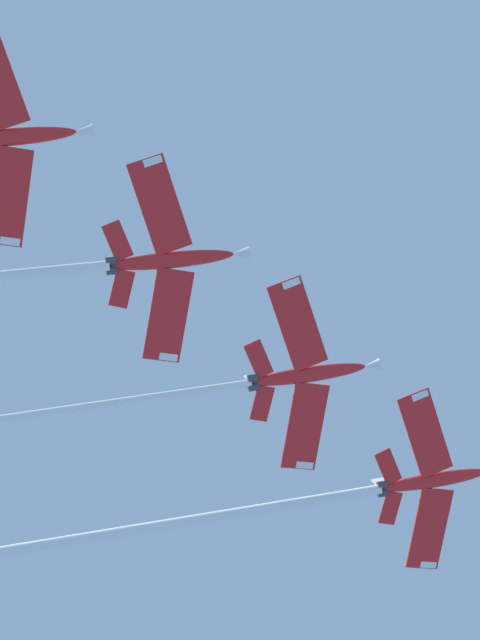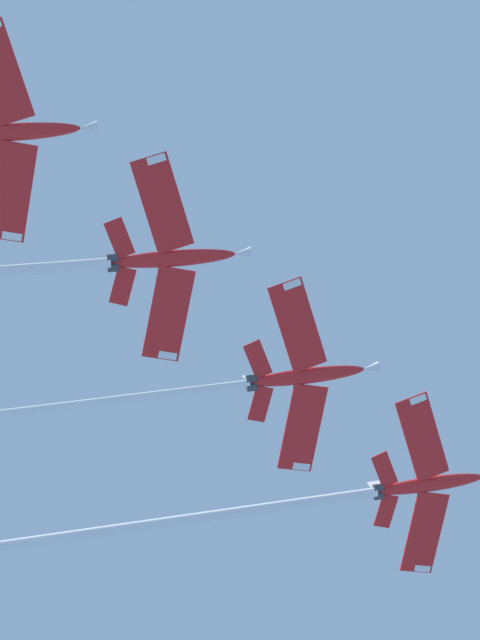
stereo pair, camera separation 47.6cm
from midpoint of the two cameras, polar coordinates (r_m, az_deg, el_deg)
The scene contains 3 objects.
jet_lead at distance 112.36m, azimuth 3.92°, elevation -9.47°, with size 44.96×37.28×13.97m.
jet_second at distance 106.45m, azimuth 0.28°, elevation -3.39°, with size 38.60×32.50×12.55m.
jet_third at distance 101.73m, azimuth -9.39°, elevation 2.59°, with size 38.86×31.93×11.59m.
Camera 1 is at (24.54, -1.59, 1.55)m, focal length 60.64 mm.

